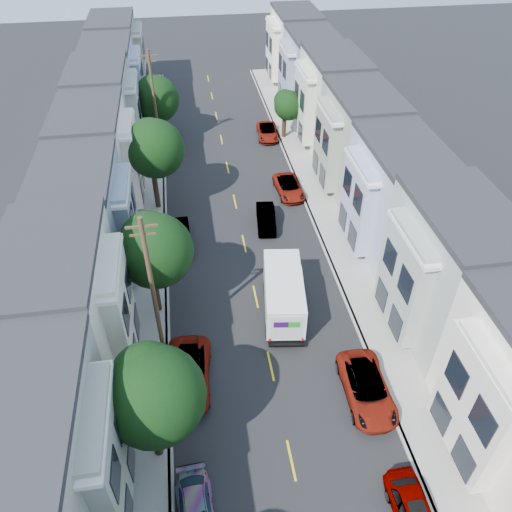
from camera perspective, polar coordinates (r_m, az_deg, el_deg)
The scene contains 23 objects.
ground at distance 30.58m, azimuth 1.69°, elevation -12.46°, with size 160.00×160.00×0.00m, color black.
road_slab at distance 41.39m, azimuth -1.93°, elevation 3.97°, with size 12.00×70.00×0.02m, color black.
curb_left at distance 41.25m, azimuth -10.31°, elevation 3.24°, with size 0.30×70.00×0.15m, color gray.
curb_right at distance 42.32m, azimuth 6.25°, elevation 4.74°, with size 0.30×70.00×0.15m, color gray.
sidewalk_left at distance 41.34m, azimuth -12.10°, elevation 3.06°, with size 2.60×70.00×0.15m, color gray.
sidewalk_right at distance 42.64m, azimuth 7.95°, elevation 4.88°, with size 2.60×70.00×0.15m, color gray.
centerline at distance 41.39m, azimuth -1.93°, elevation 3.96°, with size 0.12×70.00×0.01m, color gold.
townhouse_row_left at distance 41.89m, azimuth -17.25°, elevation 2.44°, with size 5.00×70.00×8.50m, color #A9ADC9.
townhouse_row_right at distance 43.82m, azimuth 12.75°, elevation 5.15°, with size 5.00×70.00×8.50m, color #A9ADC9.
tree_b at distance 23.85m, azimuth -11.67°, elevation -15.44°, with size 4.70×4.70×7.24m.
tree_c at distance 30.87m, azimuth -11.61°, elevation 0.54°, with size 4.70×4.70×7.43m.
tree_d at distance 41.08m, azimuth -11.61°, elevation 11.87°, with size 4.70×4.70×7.89m.
tree_e at distance 53.04m, azimuth -11.39°, elevation 17.15°, with size 4.53×4.53×6.76m.
tree_far_r at distance 53.26m, azimuth 3.63°, elevation 16.75°, with size 3.01×3.01×5.02m.
utility_pole_near at distance 28.00m, azimuth -11.67°, elevation -4.05°, with size 1.60×0.26×10.00m.
utility_pole_far at distance 50.22m, azimuth -11.49°, elevation 16.68°, with size 1.60×0.26×10.00m.
fedex_truck at distance 32.36m, azimuth 3.16°, elevation -4.35°, with size 2.42×6.29×3.02m.
lead_sedan at distance 40.56m, azimuth 1.15°, elevation 4.32°, with size 1.44×4.08×1.36m, color black.
parked_left_c at distance 29.48m, azimuth -7.79°, elevation -13.32°, with size 2.52×5.47×1.52m, color silver.
parked_left_d at distance 38.86m, azimuth -8.69°, elevation 2.14°, with size 1.59×4.51×1.50m, color maroon.
parked_right_b at distance 29.36m, azimuth 12.54°, elevation -14.60°, with size 2.42×5.25×1.46m, color white.
parked_right_c at distance 44.68m, azimuth 3.77°, elevation 7.82°, with size 2.11×4.57×1.27m, color black.
parked_right_d at distance 54.33m, azimuth 1.32°, elevation 13.99°, with size 2.06×4.46×1.24m, color black.
Camera 1 is at (-3.72, -18.43, 24.12)m, focal length 35.00 mm.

